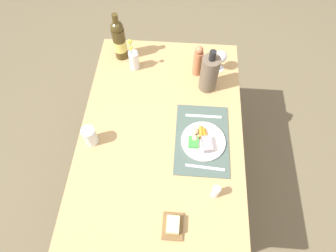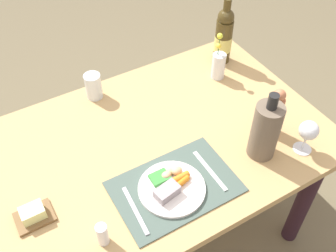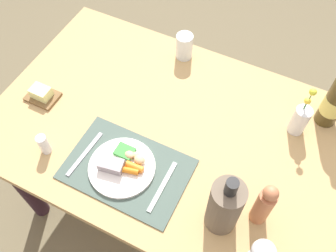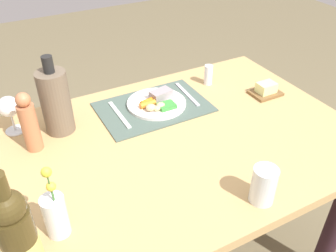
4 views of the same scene
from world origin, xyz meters
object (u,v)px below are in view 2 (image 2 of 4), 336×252
(dining_table, at_px, (157,160))
(pepper_mill, at_px, (275,113))
(fork, at_px, (135,210))
(water_tumbler, at_px, (94,87))
(salt_shaker, at_px, (102,234))
(wine_bottle, at_px, (224,36))
(wine_glass, at_px, (309,131))
(flower_vase, at_px, (219,64))
(knife, at_px, (210,171))
(dinner_plate, at_px, (171,186))
(butter_dish, at_px, (34,215))
(cooler_bottle, at_px, (265,130))

(dining_table, bearing_deg, pepper_mill, -23.67)
(fork, bearing_deg, pepper_mill, 8.83)
(fork, bearing_deg, water_tumbler, 83.14)
(fork, distance_m, salt_shaker, 0.15)
(dining_table, relative_size, wine_bottle, 4.21)
(wine_glass, relative_size, water_tumbler, 1.24)
(dining_table, relative_size, flower_vase, 5.92)
(knife, relative_size, flower_vase, 0.89)
(wine_glass, xyz_separation_m, pepper_mill, (-0.05, 0.14, 0.00))
(dinner_plate, xyz_separation_m, pepper_mill, (0.51, 0.04, 0.09))
(dinner_plate, bearing_deg, butter_dish, 163.67)
(dining_table, bearing_deg, water_tumbler, 105.70)
(dinner_plate, bearing_deg, dining_table, 73.56)
(water_tumbler, bearing_deg, flower_vase, -16.47)
(pepper_mill, bearing_deg, flower_vase, 87.43)
(fork, relative_size, pepper_mill, 0.94)
(butter_dish, relative_size, salt_shaker, 1.41)
(dinner_plate, height_order, wine_glass, wine_glass)
(dining_table, bearing_deg, dinner_plate, -106.44)
(knife, bearing_deg, salt_shaker, -172.91)
(wine_glass, distance_m, cooler_bottle, 0.17)
(wine_glass, relative_size, cooler_bottle, 0.49)
(cooler_bottle, relative_size, wine_bottle, 0.90)
(butter_dish, bearing_deg, wine_bottle, 20.83)
(butter_dish, height_order, flower_vase, flower_vase)
(flower_vase, xyz_separation_m, pepper_mill, (-0.02, -0.41, 0.03))
(flower_vase, xyz_separation_m, wine_bottle, (0.09, 0.10, 0.07))
(fork, relative_size, butter_dish, 1.63)
(butter_dish, relative_size, wine_glass, 0.87)
(knife, bearing_deg, pepper_mill, 7.83)
(dinner_plate, bearing_deg, knife, -1.51)
(cooler_bottle, bearing_deg, water_tumbler, 124.16)
(dinner_plate, xyz_separation_m, wine_glass, (0.56, -0.10, 0.09))
(knife, xyz_separation_m, pepper_mill, (0.34, 0.05, 0.10))
(dining_table, height_order, wine_bottle, wine_bottle)
(knife, height_order, water_tumbler, water_tumbler)
(dining_table, bearing_deg, wine_glass, -34.61)
(wine_glass, distance_m, flower_vase, 0.55)
(fork, xyz_separation_m, wine_glass, (0.71, -0.08, 0.10))
(dining_table, height_order, knife, knife)
(flower_vase, distance_m, pepper_mill, 0.41)
(fork, relative_size, water_tumbler, 1.76)
(pepper_mill, bearing_deg, dining_table, 156.33)
(dinner_plate, bearing_deg, flower_vase, 40.58)
(butter_dish, xyz_separation_m, pepper_mill, (0.98, -0.09, 0.09))
(knife, xyz_separation_m, flower_vase, (0.36, 0.46, 0.06))
(knife, relative_size, pepper_mill, 0.94)
(dining_table, bearing_deg, cooler_bottle, -38.41)
(dining_table, distance_m, fork, 0.36)
(dining_table, xyz_separation_m, cooler_bottle, (0.33, -0.26, 0.25))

